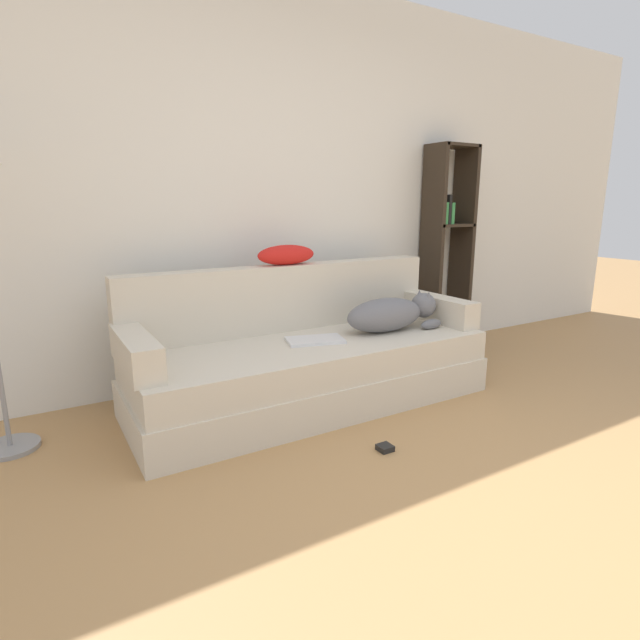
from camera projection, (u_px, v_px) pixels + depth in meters
ground_plane at (567, 547)px, 1.82m from camera, size 20.00×20.00×0.00m
wall_back at (275, 185)px, 3.50m from camera, size 8.03×0.06×2.70m
couch at (312, 372)px, 3.11m from camera, size 2.22×0.83×0.40m
couch_backrest at (286, 297)px, 3.30m from camera, size 2.18×0.15×0.43m
couch_arm_left at (136, 352)px, 2.52m from camera, size 0.15×0.64×0.18m
couch_arm_right at (438, 309)px, 3.55m from camera, size 0.15×0.64×0.18m
dog at (392, 313)px, 3.29m from camera, size 0.70×0.27×0.24m
laptop at (315, 340)px, 3.04m from camera, size 0.39×0.29×0.02m
throw_pillow at (286, 255)px, 3.25m from camera, size 0.40×0.16×0.13m
bookshelf at (447, 239)px, 4.20m from camera, size 0.39×0.26×1.69m
power_adapter at (385, 448)px, 2.53m from camera, size 0.07×0.07×0.03m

